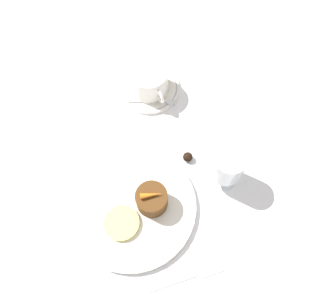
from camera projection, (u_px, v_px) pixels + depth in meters
ground_plane at (138, 191)px, 0.72m from camera, size 3.00×3.00×0.00m
dinner_plate at (132, 206)px, 0.70m from camera, size 0.27×0.27×0.01m
saucer at (150, 88)px, 0.83m from camera, size 0.15×0.15×0.01m
coffee_cup at (149, 80)px, 0.80m from camera, size 0.12×0.09×0.07m
spoon at (157, 102)px, 0.81m from camera, size 0.07×0.10×0.00m
wine_glass at (227, 166)px, 0.67m from camera, size 0.07×0.07×0.11m
fork at (186, 278)px, 0.64m from camera, size 0.05×0.20×0.01m
dessert_cake at (152, 199)px, 0.67m from camera, size 0.07×0.07×0.05m
carrot_garnish at (151, 195)px, 0.64m from camera, size 0.03×0.04×0.01m
pineapple_slice at (122, 223)px, 0.67m from camera, size 0.07×0.07×0.01m
chocolate_truffle at (188, 157)px, 0.74m from camera, size 0.02×0.02×0.02m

